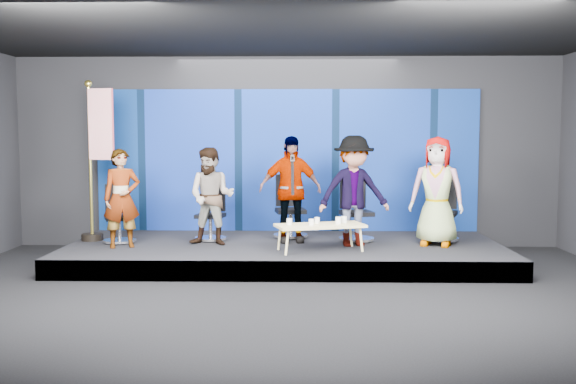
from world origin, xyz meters
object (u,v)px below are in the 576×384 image
chair_e (442,220)px  mug_e (344,220)px  mug_d (338,220)px  panelist_b (212,196)px  chair_a (119,223)px  chair_b (211,221)px  chair_d (356,219)px  panelist_d (354,191)px  panelist_c (290,189)px  coffee_table (320,226)px  flag_stand (97,156)px  panelist_a (122,198)px  mug_b (311,222)px  mug_a (289,222)px  mug_c (317,220)px  chair_c (290,217)px  panelist_e (437,191)px

chair_e → mug_e: bearing=-133.2°
mug_d → panelist_b: bearing=167.2°
chair_a → mug_d: (3.57, -0.67, 0.15)m
chair_b → chair_e: chair_e is taller
panelist_b → chair_d: 2.43m
panelist_b → panelist_d: 2.28m
panelist_c → panelist_d: size_ratio=1.00×
chair_b → panelist_b: size_ratio=0.62×
coffee_table → flag_stand: bearing=166.5°
panelist_a → coffee_table: (3.11, -0.26, -0.40)m
mug_d → flag_stand: (-3.96, 0.83, 0.95)m
panelist_d → mug_b: panelist_d is taller
chair_d → mug_a: (-1.09, -1.04, 0.10)m
mug_a → mug_c: mug_a is taller
chair_d → coffee_table: bearing=-133.6°
mug_c → flag_stand: (-3.63, 0.75, 0.96)m
panelist_a → coffee_table: panelist_a is taller
chair_a → panelist_a: (0.19, -0.46, 0.46)m
coffee_table → mug_e: size_ratio=13.89×
panelist_c → panelist_b: bearing=-175.9°
chair_d → chair_e: size_ratio=1.01×
panelist_c → mug_b: size_ratio=18.38×
panelist_a → mug_a: size_ratio=15.92×
chair_c → panelist_d: (1.03, -0.85, 0.52)m
panelist_a → coffee_table: size_ratio=1.08×
chair_c → chair_a: bearing=-177.7°
chair_a → panelist_b: size_ratio=0.61×
panelist_d → mug_e: bearing=-130.6°
panelist_c → chair_d: size_ratio=1.61×
chair_a → mug_a: (2.82, -0.78, 0.14)m
coffee_table → mug_d: 0.30m
chair_c → flag_stand: 3.39m
chair_d → panelist_e: panelist_e is taller
panelist_a → chair_e: bearing=-13.3°
chair_a → flag_stand: size_ratio=0.36×
panelist_e → flag_stand: 5.59m
chair_e → mug_e: (-1.69, -0.86, 0.11)m
chair_c → panelist_d: size_ratio=0.61×
panelist_e → mug_e: panelist_e is taller
chair_d → mug_d: bearing=-121.4°
chair_a → coffee_table: 3.37m
panelist_e → flag_stand: bearing=-163.4°
chair_b → flag_stand: flag_stand is taller
mug_e → flag_stand: flag_stand is taller
chair_e → mug_b: size_ratio=11.30×
chair_b → coffee_table: bearing=-20.2°
coffee_table → mug_c: (-0.04, 0.13, 0.08)m
chair_d → mug_c: (-0.67, -0.85, 0.10)m
panelist_c → chair_d: panelist_c is taller
panelist_e → mug_c: panelist_e is taller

